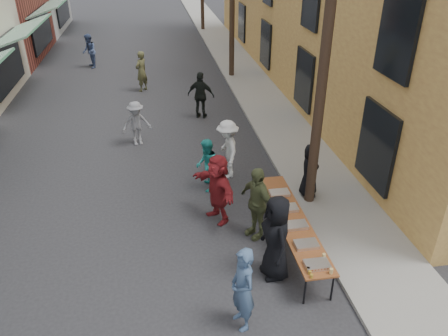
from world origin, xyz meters
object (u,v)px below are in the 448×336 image
object	(u,v)px
utility_pole_near	(327,38)
serving_table	(292,220)
guest_front_c	(207,165)
server	(310,170)
catering_tray_sausage	(317,265)
guest_front_a	(276,238)

from	to	relation	value
utility_pole_near	serving_table	world-z (taller)	utility_pole_near
guest_front_c	utility_pole_near	bearing A→B (deg)	71.28
utility_pole_near	server	size ratio (longest dim) A/B	5.84
serving_table	catering_tray_sausage	size ratio (longest dim) A/B	8.00
catering_tray_sausage	guest_front_c	bearing A→B (deg)	109.80
serving_table	guest_front_a	distance (m)	1.16
server	utility_pole_near	bearing A→B (deg)	-178.11
utility_pole_near	server	bearing A→B (deg)	80.07
utility_pole_near	guest_front_c	world-z (taller)	utility_pole_near
utility_pole_near	server	distance (m)	3.64
utility_pole_near	catering_tray_sausage	size ratio (longest dim) A/B	18.00
utility_pole_near	guest_front_c	xyz separation A→B (m)	(-2.70, 1.20, -3.72)
utility_pole_near	serving_table	bearing A→B (deg)	-122.12
serving_table	guest_front_c	bearing A→B (deg)	119.47
serving_table	guest_front_a	xyz separation A→B (m)	(-0.66, -0.92, 0.27)
catering_tray_sausage	guest_front_c	distance (m)	4.83
utility_pole_near	guest_front_a	xyz separation A→B (m)	(-1.72, -2.61, -3.51)
serving_table	guest_front_a	world-z (taller)	guest_front_a
serving_table	catering_tray_sausage	bearing A→B (deg)	-90.00
utility_pole_near	serving_table	size ratio (longest dim) A/B	2.25
catering_tray_sausage	utility_pole_near	bearing A→B (deg)	72.36
guest_front_a	utility_pole_near	bearing A→B (deg)	141.28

